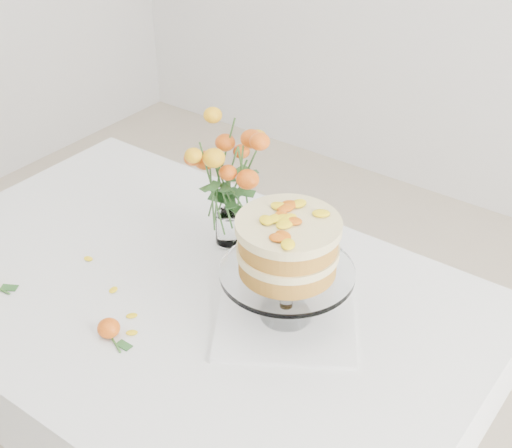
{
  "coord_description": "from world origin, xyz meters",
  "views": [
    {
      "loc": [
        0.93,
        -0.95,
        1.81
      ],
      "look_at": [
        0.12,
        0.14,
        0.91
      ],
      "focal_mm": 50.0,
      "sensor_mm": 36.0,
      "label": 1
    }
  ],
  "objects": [
    {
      "name": "table",
      "position": [
        0.0,
        0.0,
        0.67
      ],
      "size": [
        1.43,
        0.93,
        0.76
      ],
      "color": "tan",
      "rests_on": "ground"
    },
    {
      "name": "loose_rose_far",
      "position": [
        -0.01,
        -0.21,
        0.78
      ],
      "size": [
        0.08,
        0.05,
        0.04
      ],
      "rotation": [
        0.0,
        0.0,
        -0.41
      ],
      "color": "#B84108",
      "rests_on": "table"
    },
    {
      "name": "napkin",
      "position": [
        0.26,
        0.06,
        0.76
      ],
      "size": [
        0.42,
        0.42,
        0.01
      ],
      "primitive_type": "cube",
      "rotation": [
        0.0,
        0.0,
        0.57
      ],
      "color": "silver",
      "rests_on": "table"
    },
    {
      "name": "stray_petal_d",
      "position": [
        -0.26,
        -0.05,
        0.76
      ],
      "size": [
        0.03,
        0.02,
        0.0
      ],
      "primitive_type": "ellipsoid",
      "color": "yellow",
      "rests_on": "table"
    },
    {
      "name": "stray_petal_c",
      "position": [
        0.02,
        -0.18,
        0.76
      ],
      "size": [
        0.03,
        0.02,
        0.0
      ],
      "primitive_type": "ellipsoid",
      "color": "yellow",
      "rests_on": "table"
    },
    {
      "name": "stray_petal_a",
      "position": [
        -0.12,
        -0.1,
        0.76
      ],
      "size": [
        0.03,
        0.02,
        0.0
      ],
      "primitive_type": "ellipsoid",
      "color": "yellow",
      "rests_on": "table"
    },
    {
      "name": "rose_vase",
      "position": [
        -0.02,
        0.21,
        0.97
      ],
      "size": [
        0.3,
        0.3,
        0.37
      ],
      "rotation": [
        0.0,
        0.0,
        -0.3
      ],
      "color": "white",
      "rests_on": "table"
    },
    {
      "name": "stray_petal_b",
      "position": [
        -0.02,
        -0.14,
        0.76
      ],
      "size": [
        0.03,
        0.02,
        0.0
      ],
      "primitive_type": "ellipsoid",
      "color": "yellow",
      "rests_on": "table"
    },
    {
      "name": "cake_stand",
      "position": [
        0.26,
        0.06,
        0.94
      ],
      "size": [
        0.29,
        0.29,
        0.26
      ],
      "rotation": [
        0.0,
        0.0,
        0.43
      ],
      "color": "white",
      "rests_on": "napkin"
    }
  ]
}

